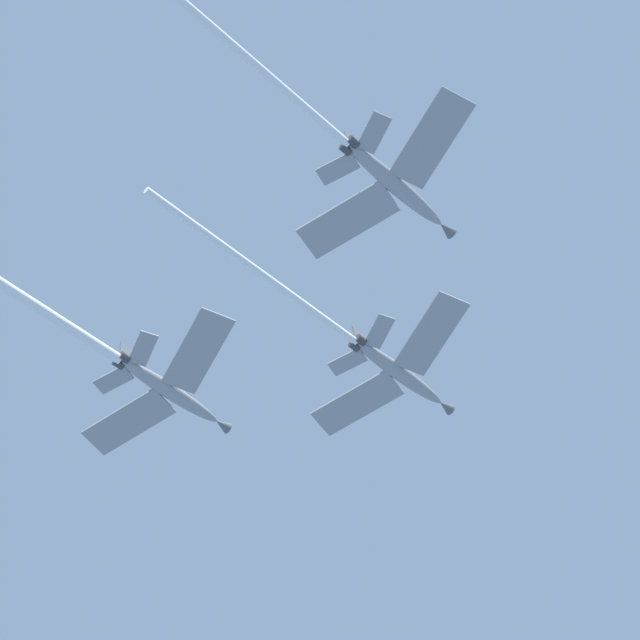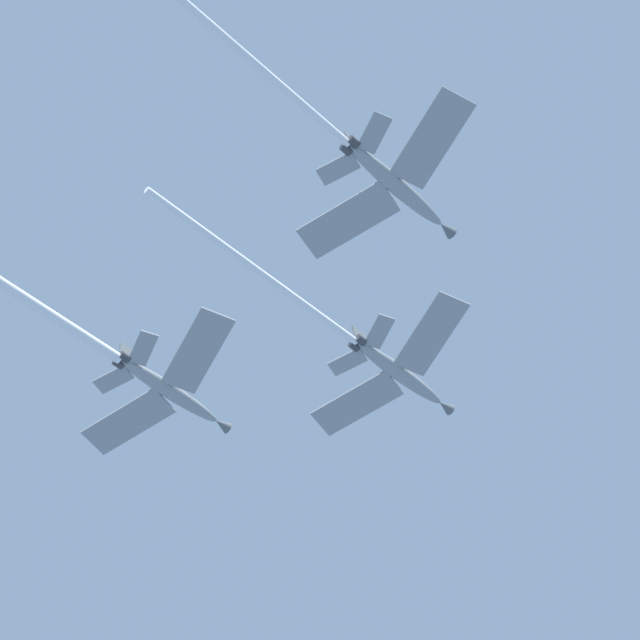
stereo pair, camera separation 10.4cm
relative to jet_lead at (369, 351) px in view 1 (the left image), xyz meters
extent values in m
ellipsoid|color=gray|center=(-4.17, 0.07, 0.66)|extent=(12.09, 1.81, 3.23)
cone|color=#595E60|center=(-10.79, 0.19, 1.71)|extent=(1.79, 1.23, 1.44)
ellipsoid|color=black|center=(-6.15, 0.11, 1.58)|extent=(2.92, 1.05, 1.33)
cube|color=gray|center=(-3.49, -5.24, 0.43)|extent=(5.52, 9.58, 0.76)
cube|color=#595E60|center=(-3.24, -9.35, 0.50)|extent=(1.91, 1.09, 0.40)
cube|color=gray|center=(-3.30, 5.36, 0.43)|extent=(5.79, 9.62, 0.76)
cube|color=#595E60|center=(-2.92, 9.45, 0.50)|extent=(1.92, 1.14, 0.40)
cube|color=gray|center=(0.73, -2.29, -0.13)|extent=(2.78, 3.97, 0.44)
cube|color=gray|center=(0.81, 2.27, -0.13)|extent=(2.88, 3.99, 0.44)
cube|color=#595E60|center=(0.79, -0.01, 1.28)|extent=(2.81, 0.23, 3.14)
cylinder|color=#38383D|center=(1.53, -0.48, -0.35)|extent=(1.13, 0.82, 0.95)
cylinder|color=#38383D|center=(1.55, 0.42, -0.35)|extent=(1.13, 0.82, 0.95)
cylinder|color=white|center=(14.53, -0.25, -2.42)|extent=(25.71, 1.16, 4.77)
ellipsoid|color=gray|center=(12.20, -15.35, -3.04)|extent=(12.09, 1.83, 3.20)
cone|color=#595E60|center=(5.58, -15.22, -2.00)|extent=(1.79, 1.23, 1.43)
ellipsoid|color=black|center=(10.22, -15.31, -2.12)|extent=(2.92, 1.05, 1.32)
cube|color=gray|center=(12.88, -20.66, -3.26)|extent=(5.51, 9.57, 0.75)
cube|color=#595E60|center=(13.12, -24.76, -3.19)|extent=(1.91, 1.08, 0.40)
cube|color=gray|center=(13.08, -10.06, -3.26)|extent=(5.80, 9.62, 0.75)
cube|color=#595E60|center=(13.47, -5.97, -3.19)|extent=(1.92, 1.14, 0.40)
cube|color=gray|center=(17.10, -17.72, -3.81)|extent=(2.77, 3.97, 0.44)
cube|color=gray|center=(17.18, -13.16, -3.81)|extent=(2.88, 3.99, 0.44)
cube|color=#595E60|center=(17.16, -15.44, -2.40)|extent=(2.81, 0.23, 3.14)
cylinder|color=#38383D|center=(17.91, -15.90, -4.03)|extent=(1.13, 0.82, 0.94)
cylinder|color=#38383D|center=(17.92, -15.00, -4.03)|extent=(1.13, 0.82, 0.94)
cylinder|color=white|center=(31.05, -15.70, -6.09)|extent=(26.04, 1.49, 5.04)
ellipsoid|color=gray|center=(11.21, 14.68, -2.98)|extent=(12.08, 1.62, 2.87)
cone|color=#595E60|center=(4.57, 14.67, -2.13)|extent=(1.74, 1.20, 1.39)
ellipsoid|color=black|center=(9.21, 14.68, -2.12)|extent=(2.89, 1.00, 1.25)
cube|color=gray|center=(12.00, 9.39, -3.18)|extent=(5.68, 9.60, 0.66)
cube|color=#595E60|center=(12.32, 5.29, -3.10)|extent=(1.92, 1.12, 0.35)
cube|color=gray|center=(11.99, 19.99, -3.18)|extent=(5.65, 9.60, 0.66)
cube|color=#595E60|center=(12.29, 24.09, -3.10)|extent=(1.92, 1.11, 0.35)
cube|color=gray|center=(16.18, 12.41, -3.62)|extent=(2.83, 3.98, 0.39)
cube|color=gray|center=(16.17, 16.97, -3.62)|extent=(2.83, 3.98, 0.39)
cube|color=#595E60|center=(16.15, 14.69, -2.20)|extent=(2.74, 0.18, 3.08)
cylinder|color=#38383D|center=(16.96, 14.24, -3.82)|extent=(1.09, 0.80, 0.92)
cylinder|color=#38383D|center=(16.95, 15.14, -3.82)|extent=(1.09, 0.80, 0.92)
cylinder|color=white|center=(28.94, 14.71, -5.35)|extent=(23.68, 0.79, 3.76)
camera|label=1|loc=(43.31, 38.83, -109.57)|focal=71.06mm
camera|label=2|loc=(43.39, 38.76, -109.57)|focal=71.06mm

